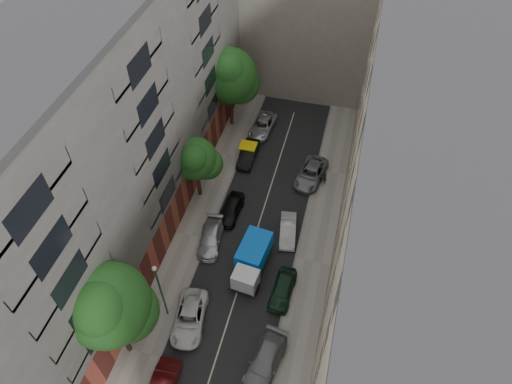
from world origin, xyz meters
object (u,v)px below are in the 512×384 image
(lamp_post, at_px, (160,287))
(tree_far, at_px, (230,78))
(car_left_4, at_px, (231,209))
(car_right_3, at_px, (288,230))
(car_right_2, at_px, (283,289))
(tarp_truck, at_px, (252,260))
(car_left_3, at_px, (211,238))
(car_left_6, at_px, (263,125))
(car_left_5, at_px, (248,154))
(pedestrian, at_px, (324,177))
(car_right_4, at_px, (311,174))
(car_left_2, at_px, (190,318))
(tree_mid, at_px, (196,161))
(tree_near, at_px, (109,308))
(car_right_1, at_px, (265,362))

(lamp_post, bearing_deg, tree_far, 93.79)
(car_left_4, xyz_separation_m, car_right_3, (5.60, -1.06, -0.06))
(car_right_2, distance_m, tree_far, 22.55)
(tarp_truck, xyz_separation_m, car_left_3, (-4.20, 1.73, -0.69))
(tree_far, bearing_deg, car_left_6, -0.52)
(car_left_5, relative_size, car_left_6, 0.90)
(tarp_truck, bearing_deg, lamp_post, -126.87)
(car_left_5, distance_m, tree_far, 7.99)
(car_right_3, bearing_deg, car_left_5, 115.37)
(tree_far, height_order, pedestrian, tree_far)
(car_left_4, distance_m, car_right_4, 9.05)
(car_left_2, height_order, lamp_post, lamp_post)
(tree_mid, height_order, tree_far, tree_far)
(car_right_3, xyz_separation_m, tree_far, (-9.10, 13.54, 5.55))
(car_left_4, xyz_separation_m, car_left_6, (0.00, 12.46, -0.04))
(car_left_6, relative_size, lamp_post, 0.73)
(tree_near, distance_m, tree_far, 27.00)
(car_left_4, height_order, car_left_5, car_left_5)
(car_left_3, distance_m, car_right_1, 11.92)
(tarp_truck, height_order, car_left_5, tarp_truck)
(car_left_2, bearing_deg, car_right_3, 52.44)
(tarp_truck, height_order, car_left_4, tarp_truck)
(car_right_2, bearing_deg, car_left_2, -143.91)
(car_left_6, relative_size, car_right_4, 0.96)
(car_left_5, height_order, tree_far, tree_far)
(car_left_5, height_order, car_right_1, car_right_1)
(tarp_truck, height_order, car_left_6, tarp_truck)
(car_right_3, bearing_deg, tarp_truck, -126.42)
(car_right_1, xyz_separation_m, car_right_4, (0.00, 19.50, -0.02))
(tree_far, xyz_separation_m, lamp_post, (1.56, -23.49, -2.00))
(car_left_6, height_order, tree_near, tree_near)
(car_right_4, xyz_separation_m, tree_near, (-9.90, -20.91, 6.00))
(car_left_6, bearing_deg, tree_mid, -102.43)
(tarp_truck, distance_m, car_left_2, 6.82)
(car_right_3, bearing_deg, tree_near, -133.26)
(tarp_truck, bearing_deg, pedestrian, 75.37)
(car_right_1, xyz_separation_m, car_right_2, (0.00, 6.09, -0.02))
(car_left_4, xyz_separation_m, lamp_post, (-1.95, -11.01, 3.50))
(car_left_5, height_order, tree_near, tree_near)
(car_left_5, distance_m, pedestrian, 8.26)
(car_right_1, height_order, tree_far, tree_far)
(lamp_post, bearing_deg, car_right_1, -14.05)
(car_right_1, height_order, pedestrian, pedestrian)
(tree_near, bearing_deg, pedestrian, 61.19)
(tarp_truck, bearing_deg, car_left_4, 128.97)
(tree_near, bearing_deg, car_left_2, 43.35)
(car_right_4, bearing_deg, car_left_5, 179.57)
(car_right_4, bearing_deg, tree_far, 158.06)
(car_left_6, xyz_separation_m, pedestrian, (7.72, -6.56, 0.35))
(car_left_5, xyz_separation_m, car_left_6, (0.36, 4.86, -0.05))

